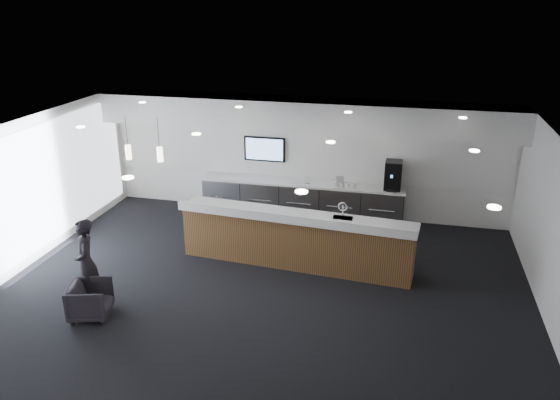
% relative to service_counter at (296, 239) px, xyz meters
% --- Properties ---
extents(ground, '(10.00, 10.00, 0.00)m').
position_rel_service_counter_xyz_m(ground, '(-0.39, -1.13, -0.58)').
color(ground, black).
rests_on(ground, ground).
extents(ceiling, '(10.00, 8.00, 0.02)m').
position_rel_service_counter_xyz_m(ceiling, '(-0.39, -1.13, 2.42)').
color(ceiling, black).
rests_on(ceiling, back_wall).
extents(back_wall, '(10.00, 0.02, 3.00)m').
position_rel_service_counter_xyz_m(back_wall, '(-0.39, 2.87, 0.92)').
color(back_wall, white).
rests_on(back_wall, ground).
extents(left_wall, '(0.02, 8.00, 3.00)m').
position_rel_service_counter_xyz_m(left_wall, '(-5.39, -1.13, 0.92)').
color(left_wall, white).
rests_on(left_wall, ground).
extents(right_wall, '(0.02, 8.00, 3.00)m').
position_rel_service_counter_xyz_m(right_wall, '(4.61, -1.13, 0.92)').
color(right_wall, white).
rests_on(right_wall, ground).
extents(soffit_bulkhead, '(10.00, 0.90, 0.70)m').
position_rel_service_counter_xyz_m(soffit_bulkhead, '(-0.39, 2.42, 2.07)').
color(soffit_bulkhead, white).
rests_on(soffit_bulkhead, back_wall).
extents(alcove_panel, '(9.80, 0.06, 1.40)m').
position_rel_service_counter_xyz_m(alcove_panel, '(-0.39, 2.84, 1.02)').
color(alcove_panel, white).
rests_on(alcove_panel, back_wall).
extents(window_blinds_wall, '(0.04, 7.36, 2.55)m').
position_rel_service_counter_xyz_m(window_blinds_wall, '(-5.35, -1.13, 0.92)').
color(window_blinds_wall, '#AFC2D2').
rests_on(window_blinds_wall, left_wall).
extents(back_credenza, '(5.06, 0.66, 0.95)m').
position_rel_service_counter_xyz_m(back_credenza, '(-0.39, 2.51, -0.10)').
color(back_credenza, gray).
rests_on(back_credenza, ground).
extents(wall_tv, '(1.05, 0.08, 0.62)m').
position_rel_service_counter_xyz_m(wall_tv, '(-1.39, 2.77, 1.07)').
color(wall_tv, black).
rests_on(wall_tv, back_wall).
extents(pendant_left, '(0.12, 0.12, 0.30)m').
position_rel_service_counter_xyz_m(pendant_left, '(-2.79, -0.33, 1.67)').
color(pendant_left, beige).
rests_on(pendant_left, ceiling).
extents(pendant_right, '(0.12, 0.12, 0.30)m').
position_rel_service_counter_xyz_m(pendant_right, '(-3.49, -0.33, 1.67)').
color(pendant_right, beige).
rests_on(pendant_right, ceiling).
extents(ceiling_can_lights, '(7.00, 5.00, 0.02)m').
position_rel_service_counter_xyz_m(ceiling_can_lights, '(-0.39, -1.13, 2.39)').
color(ceiling_can_lights, white).
rests_on(ceiling_can_lights, ceiling).
extents(service_counter, '(4.92, 1.22, 1.49)m').
position_rel_service_counter_xyz_m(service_counter, '(0.00, 0.00, 0.00)').
color(service_counter, '#472A17').
rests_on(service_counter, ground).
extents(coffee_machine, '(0.39, 0.52, 0.68)m').
position_rel_service_counter_xyz_m(coffee_machine, '(1.81, 2.51, 0.71)').
color(coffee_machine, black).
rests_on(coffee_machine, back_credenza).
extents(info_sign_left, '(0.14, 0.02, 0.19)m').
position_rel_service_counter_xyz_m(info_sign_left, '(-0.22, 2.43, 0.47)').
color(info_sign_left, silver).
rests_on(info_sign_left, back_credenza).
extents(info_sign_right, '(0.19, 0.08, 0.26)m').
position_rel_service_counter_xyz_m(info_sign_right, '(0.58, 2.39, 0.50)').
color(info_sign_right, silver).
rests_on(info_sign_right, back_credenza).
extents(armchair, '(0.86, 0.84, 0.63)m').
position_rel_service_counter_xyz_m(armchair, '(-3.08, -2.73, -0.26)').
color(armchair, black).
rests_on(armchair, ground).
extents(lounge_guest, '(0.64, 0.70, 1.61)m').
position_rel_service_counter_xyz_m(lounge_guest, '(-3.36, -2.29, 0.23)').
color(lounge_guest, black).
rests_on(lounge_guest, ground).
extents(cup_0, '(0.11, 0.11, 0.11)m').
position_rel_service_counter_xyz_m(cup_0, '(0.90, 2.38, 0.43)').
color(cup_0, white).
rests_on(cup_0, back_credenza).
extents(cup_1, '(0.16, 0.16, 0.11)m').
position_rel_service_counter_xyz_m(cup_1, '(0.76, 2.38, 0.43)').
color(cup_1, white).
rests_on(cup_1, back_credenza).
extents(cup_2, '(0.14, 0.14, 0.11)m').
position_rel_service_counter_xyz_m(cup_2, '(0.62, 2.38, 0.43)').
color(cup_2, white).
rests_on(cup_2, back_credenza).
extents(cup_3, '(0.14, 0.14, 0.11)m').
position_rel_service_counter_xyz_m(cup_3, '(0.48, 2.38, 0.43)').
color(cup_3, white).
rests_on(cup_3, back_credenza).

